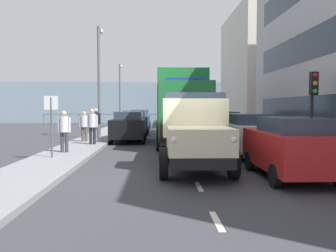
% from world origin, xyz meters
% --- Properties ---
extents(ground_plane, '(80.00, 80.00, 0.00)m').
position_xyz_m(ground_plane, '(0.00, -11.08, 0.00)').
color(ground_plane, '#38383D').
extents(sidewalk_left, '(2.17, 39.63, 0.15)m').
position_xyz_m(sidewalk_left, '(-4.71, -11.08, 0.07)').
color(sidewalk_left, gray).
rests_on(sidewalk_left, ground_plane).
extents(sidewalk_right, '(2.17, 39.63, 0.15)m').
position_xyz_m(sidewalk_right, '(4.71, -11.08, 0.07)').
color(sidewalk_right, gray).
rests_on(sidewalk_right, ground_plane).
extents(road_centreline_markings, '(0.12, 35.30, 0.01)m').
position_xyz_m(road_centreline_markings, '(0.00, -10.45, 0.00)').
color(road_centreline_markings, silver).
rests_on(road_centreline_markings, ground_plane).
extents(building_far_block, '(7.19, 11.39, 10.59)m').
position_xyz_m(building_far_block, '(-9.40, -22.23, 5.30)').
color(building_far_block, beige).
rests_on(building_far_block, ground_plane).
extents(sea_horizon, '(80.00, 0.80, 5.00)m').
position_xyz_m(sea_horizon, '(0.00, -33.90, 2.50)').
color(sea_horizon, gray).
rests_on(sea_horizon, ground_plane).
extents(seawall_railing, '(28.08, 0.08, 1.20)m').
position_xyz_m(seawall_railing, '(-0.00, -30.30, 0.92)').
color(seawall_railing, '#4C5156').
rests_on(seawall_railing, ground_plane).
extents(truck_vintage_cream, '(2.17, 5.64, 2.43)m').
position_xyz_m(truck_vintage_cream, '(-0.09, -0.63, 1.18)').
color(truck_vintage_cream, black).
rests_on(truck_vintage_cream, ground_plane).
extents(lorry_cargo_green, '(2.58, 8.20, 3.87)m').
position_xyz_m(lorry_cargo_green, '(-0.20, -8.43, 2.08)').
color(lorry_cargo_green, '#1E7033').
rests_on(lorry_cargo_green, ground_plane).
extents(car_red_kerbside_near, '(1.81, 3.89, 1.72)m').
position_xyz_m(car_red_kerbside_near, '(-2.68, 0.58, 0.89)').
color(car_red_kerbside_near, '#B21E1E').
rests_on(car_red_kerbside_near, ground_plane).
extents(car_white_kerbside_1, '(1.89, 4.32, 1.72)m').
position_xyz_m(car_white_kerbside_1, '(-2.68, -4.14, 0.90)').
color(car_white_kerbside_1, white).
rests_on(car_white_kerbside_1, ground_plane).
extents(car_maroon_kerbside_2, '(1.84, 4.51, 1.72)m').
position_xyz_m(car_maroon_kerbside_2, '(-2.68, -9.97, 0.90)').
color(car_maroon_kerbside_2, maroon).
rests_on(car_maroon_kerbside_2, ground_plane).
extents(car_grey_kerbside_3, '(1.80, 4.47, 1.72)m').
position_xyz_m(car_grey_kerbside_3, '(-2.68, -15.78, 0.90)').
color(car_grey_kerbside_3, slate).
rests_on(car_grey_kerbside_3, ground_plane).
extents(car_black_oppositeside_0, '(1.90, 4.00, 1.72)m').
position_xyz_m(car_black_oppositeside_0, '(2.68, -9.80, 0.90)').
color(car_black_oppositeside_0, black).
rests_on(car_black_oppositeside_0, ground_plane).
extents(car_navy_oppositeside_1, '(1.96, 4.51, 1.72)m').
position_xyz_m(car_navy_oppositeside_1, '(2.68, -15.47, 0.90)').
color(car_navy_oppositeside_1, navy).
rests_on(car_navy_oppositeside_1, ground_plane).
extents(car_teal_oppositeside_2, '(1.93, 4.10, 1.72)m').
position_xyz_m(car_teal_oppositeside_2, '(2.68, -22.39, 0.90)').
color(car_teal_oppositeside_2, '#1E6670').
rests_on(car_teal_oppositeside_2, ground_plane).
extents(pedestrian_strolling, '(0.53, 0.34, 1.69)m').
position_xyz_m(pedestrian_strolling, '(4.84, -4.12, 1.15)').
color(pedestrian_strolling, '#383342').
rests_on(pedestrian_strolling, sidewalk_right).
extents(pedestrian_couple_a, '(0.53, 0.34, 1.74)m').
position_xyz_m(pedestrian_couple_a, '(4.25, -7.16, 1.18)').
color(pedestrian_couple_a, black).
rests_on(pedestrian_couple_a, sidewalk_right).
extents(pedestrian_in_dark_coat, '(0.53, 0.34, 1.60)m').
position_xyz_m(pedestrian_in_dark_coat, '(4.95, -8.61, 1.09)').
color(pedestrian_in_dark_coat, '#4C473D').
rests_on(pedestrian_in_dark_coat, sidewalk_right).
extents(pedestrian_with_bag, '(0.53, 0.34, 1.74)m').
position_xyz_m(pedestrian_with_bag, '(4.62, -10.38, 1.18)').
color(pedestrian_with_bag, '#4C473D').
rests_on(pedestrian_with_bag, sidewalk_right).
extents(traffic_light_near, '(0.28, 0.41, 3.20)m').
position_xyz_m(traffic_light_near, '(-4.99, -3.23, 2.47)').
color(traffic_light_near, black).
rests_on(traffic_light_near, sidewalk_left).
extents(lamp_post_promenade, '(0.32, 1.14, 6.78)m').
position_xyz_m(lamp_post_promenade, '(4.64, -11.76, 4.17)').
color(lamp_post_promenade, '#59595B').
rests_on(lamp_post_promenade, sidewalk_right).
extents(lamp_post_far, '(0.32, 1.14, 5.92)m').
position_xyz_m(lamp_post_far, '(4.62, -23.76, 3.72)').
color(lamp_post_far, '#59595B').
rests_on(lamp_post_far, sidewalk_right).
extents(street_sign, '(0.50, 0.07, 2.25)m').
position_xyz_m(street_sign, '(4.91, -2.67, 1.68)').
color(street_sign, '#4C4C4C').
rests_on(street_sign, sidewalk_right).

